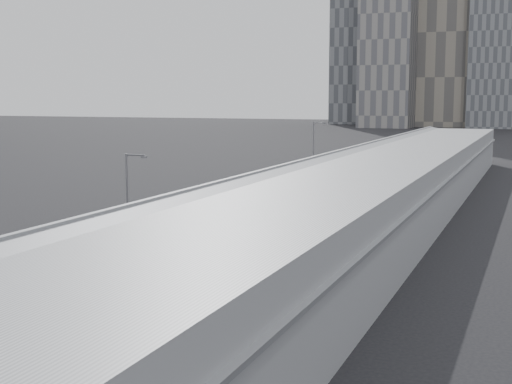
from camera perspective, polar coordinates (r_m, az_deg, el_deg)
The scene contains 20 objects.
sidewalk at distance 68.45m, azimuth 5.80°, elevation -3.23°, with size 10.00×170.00×0.12m, color gray.
lane_line at distance 71.99m, azimuth -2.27°, elevation -2.70°, with size 0.12×160.00×0.02m, color gold.
depot at distance 66.93m, azimuth 9.13°, elevation -0.54°, with size 12.45×160.40×7.20m.
skyline at distance 337.38m, azimuth 16.95°, elevation 13.71°, with size 145.00×64.00×120.00m.
bus_1 at distance 41.53m, azimuth -15.73°, elevation -8.32°, with size 3.24×13.59×3.94m.
bus_2 at distance 51.08m, azimuth -9.20°, elevation -5.36°, with size 3.15×12.22×3.54m.
bus_3 at distance 62.41m, azimuth -2.11°, elevation -2.90°, with size 3.48×12.39×3.57m.
bus_4 at distance 78.67m, azimuth 2.83°, elevation -0.68°, with size 2.84×12.72×3.71m.
bus_5 at distance 89.11m, azimuth 4.85°, elevation 0.24°, with size 2.77×12.36×3.60m.
bus_6 at distance 105.13m, azimuth 7.47°, elevation 1.38°, with size 3.06×13.32×3.87m.
bus_7 at distance 117.44m, azimuth 9.30°, elevation 1.91°, with size 2.80×12.10×3.52m.
bus_8 at distance 131.29m, azimuth 10.66°, elevation 2.51°, with size 3.12×12.83×3.72m.
tree_1 at distance 45.96m, azimuth -6.42°, elevation -5.08°, with size 1.39×1.39×3.55m.
tree_2 at distance 70.61m, azimuth 3.58°, elevation 0.06°, with size 2.45×2.45×4.87m.
tree_3 at distance 91.84m, azimuth 8.13°, elevation 1.69°, with size 1.77×1.77×4.47m.
tree_4 at distance 117.47m, azimuth 11.01°, elevation 2.77°, with size 2.40×2.40×4.53m.
street_lamp_near at distance 61.10m, azimuth -10.11°, elevation -0.14°, with size 2.04×0.22×8.18m.
street_lamp_far at distance 109.74m, azimuth 4.71°, elevation 3.58°, with size 2.04×0.22×9.15m.
shipping_container at distance 129.33m, azimuth 7.36°, elevation 2.41°, with size 2.50×5.98×2.72m, color #123C16.
suv at distance 139.21m, azimuth 8.72°, elevation 2.49°, with size 2.46×5.34×1.49m, color black.
Camera 1 is at (27.36, -9.70, 12.82)m, focal length 50.00 mm.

